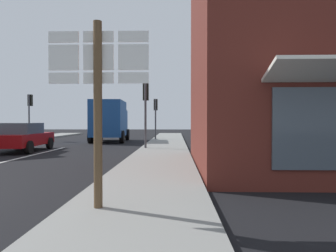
# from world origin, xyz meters

# --- Properties ---
(ground_plane) EXTENTS (80.00, 80.00, 0.00)m
(ground_plane) POSITION_xyz_m (0.00, 10.00, 0.00)
(ground_plane) COLOR black
(sidewalk_right) EXTENTS (2.55, 44.00, 0.14)m
(sidewalk_right) POSITION_xyz_m (5.93, 8.00, 0.07)
(sidewalk_right) COLOR gray
(sidewalk_right) RESTS_ON ground
(lane_centre_stripe) EXTENTS (0.16, 12.00, 0.01)m
(lane_centre_stripe) POSITION_xyz_m (0.00, 6.00, 0.01)
(lane_centre_stripe) COLOR silver
(lane_centre_stripe) RESTS_ON ground
(sedan_far) EXTENTS (2.19, 4.31, 1.47)m
(sedan_far) POSITION_xyz_m (-1.33, 9.96, 0.76)
(sedan_far) COLOR maroon
(sedan_far) RESTS_ON ground
(delivery_truck) EXTENTS (2.72, 5.11, 3.05)m
(delivery_truck) POSITION_xyz_m (1.60, 17.05, 1.65)
(delivery_truck) COLOR #19478C
(delivery_truck) RESTS_ON ground
(route_sign_post) EXTENTS (1.66, 0.14, 3.20)m
(route_sign_post) POSITION_xyz_m (5.29, -0.11, 2.00)
(route_sign_post) COLOR brown
(route_sign_post) RESTS_ON ground
(traffic_light_far_left) EXTENTS (0.30, 0.49, 3.67)m
(traffic_light_far_left) POSITION_xyz_m (-4.96, 17.97, 2.71)
(traffic_light_far_left) COLOR #47474C
(traffic_light_far_left) RESTS_ON ground
(traffic_light_near_right) EXTENTS (0.30, 0.49, 3.58)m
(traffic_light_near_right) POSITION_xyz_m (4.96, 10.76, 2.65)
(traffic_light_near_right) COLOR #47474C
(traffic_light_near_right) RESTS_ON ground
(traffic_light_far_right) EXTENTS (0.30, 0.49, 3.33)m
(traffic_light_far_right) POSITION_xyz_m (4.96, 18.56, 2.46)
(traffic_light_far_right) COLOR #47474C
(traffic_light_far_right) RESTS_ON ground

